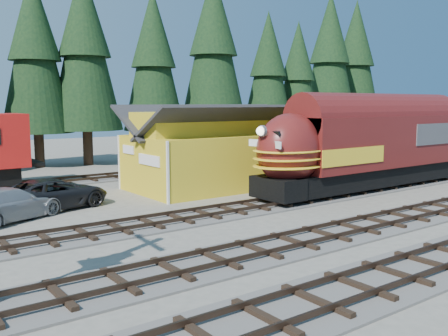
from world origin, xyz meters
TOP-DOWN VIEW (x-y plane):
  - ground at (0.00, 0.00)m, footprint 120.00×120.00m
  - track_siding at (10.00, 4.00)m, footprint 68.00×3.20m
  - track_spur at (-10.00, 18.00)m, footprint 32.00×3.20m
  - depot at (-0.00, 10.50)m, footprint 12.80×7.00m
  - conifer_backdrop at (7.97, 24.73)m, footprint 78.96×23.02m
  - locomotive at (5.36, 4.00)m, footprint 16.64×3.31m
  - pickup_truck_a at (-11.33, 9.92)m, footprint 6.25×4.09m
  - pickup_truck_b at (-13.80, 8.64)m, footprint 5.84×4.34m

SIDE VIEW (x-z plane):
  - ground at x=0.00m, z-range 0.00..0.00m
  - track_siding at x=10.00m, z-range -0.11..0.22m
  - track_spur at x=-10.00m, z-range -0.11..0.22m
  - pickup_truck_b at x=-13.80m, z-range 0.00..1.57m
  - pickup_truck_a at x=-11.33m, z-range 0.00..1.60m
  - locomotive at x=5.36m, z-range 0.37..4.89m
  - depot at x=0.00m, z-range 0.31..5.61m
  - conifer_backdrop at x=7.97m, z-range 1.73..17.88m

